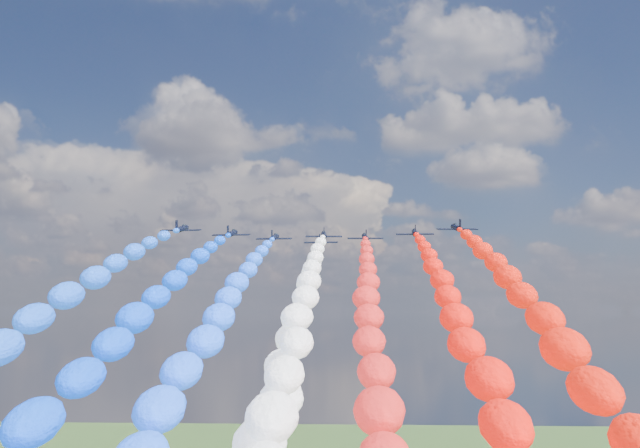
# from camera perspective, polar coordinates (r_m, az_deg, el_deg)

# --- Properties ---
(jet_0) EXTENTS (8.57, 11.57, 4.45)m
(jet_0) POSITION_cam_1_polar(r_m,az_deg,el_deg) (162.21, -10.35, -0.36)
(jet_0) COLOR black
(trail_0) EXTENTS (5.46, 128.77, 41.47)m
(trail_0) POSITION_cam_1_polar(r_m,az_deg,el_deg) (98.02, -19.56, -7.11)
(trail_0) COLOR blue
(jet_1) EXTENTS (8.75, 11.69, 4.45)m
(jet_1) POSITION_cam_1_polar(r_m,az_deg,el_deg) (170.29, -6.64, -0.72)
(jet_1) COLOR black
(trail_1) EXTENTS (5.46, 128.77, 41.47)m
(trail_1) POSITION_cam_1_polar(r_m,az_deg,el_deg) (104.66, -12.86, -7.27)
(trail_1) COLOR blue
(jet_2) EXTENTS (8.63, 11.61, 4.45)m
(jet_2) POSITION_cam_1_polar(r_m,az_deg,el_deg) (178.37, -3.44, -1.01)
(jet_2) COLOR black
(trail_2) EXTENTS (5.46, 128.77, 41.47)m
(trail_2) POSITION_cam_1_polar(r_m,az_deg,el_deg) (111.92, -7.31, -7.33)
(trail_2) COLOR #1A52FF
(jet_3) EXTENTS (8.91, 11.80, 4.45)m
(jet_3) POSITION_cam_1_polar(r_m,az_deg,el_deg) (172.78, 0.28, -0.84)
(jet_3) COLOR black
(trail_3) EXTENTS (5.46, 128.77, 41.47)m
(trail_3) POSITION_cam_1_polar(r_m,az_deg,el_deg) (105.76, -1.40, -7.42)
(trail_3) COLOR white
(jet_4) EXTENTS (8.77, 11.71, 4.45)m
(jet_4) POSITION_cam_1_polar(r_m,az_deg,el_deg) (187.45, 0.09, -1.30)
(jet_4) COLOR black
(trail_4) EXTENTS (5.46, 128.77, 41.47)m
(trail_4) POSITION_cam_1_polar(r_m,az_deg,el_deg) (120.51, -1.49, -7.32)
(trail_4) COLOR white
(jet_5) EXTENTS (8.88, 11.78, 4.45)m
(jet_5) POSITION_cam_1_polar(r_m,az_deg,el_deg) (177.58, 3.41, -0.99)
(jet_5) COLOR black
(trail_5) EXTENTS (5.46, 128.77, 41.47)m
(trail_5) POSITION_cam_1_polar(r_m,az_deg,el_deg) (110.46, 3.73, -7.37)
(trail_5) COLOR red
(jet_6) EXTENTS (8.73, 11.68, 4.45)m
(jet_6) POSITION_cam_1_polar(r_m,az_deg,el_deg) (169.01, 7.13, -0.66)
(jet_6) COLOR black
(trail_6) EXTENTS (5.46, 128.77, 41.47)m
(trail_6) POSITION_cam_1_polar(r_m,az_deg,el_deg) (102.15, 9.99, -7.35)
(trail_6) COLOR red
(jet_7) EXTENTS (8.84, 11.75, 4.45)m
(jet_7) POSITION_cam_1_polar(r_m,az_deg,el_deg) (160.12, 10.22, -0.28)
(jet_7) COLOR black
(trail_7) EXTENTS (5.46, 128.77, 41.47)m
(trail_7) POSITION_cam_1_polar(r_m,az_deg,el_deg) (93.83, 15.58, -7.28)
(trail_7) COLOR red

